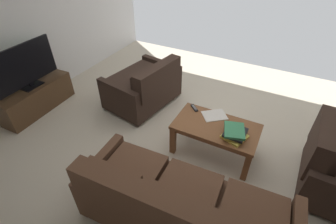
# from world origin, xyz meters

# --- Properties ---
(ground_plane) EXTENTS (5.69, 5.55, 0.01)m
(ground_plane) POSITION_xyz_m (0.00, 0.00, -0.00)
(ground_plane) COLOR beige
(wall_right) EXTENTS (0.12, 5.55, 2.75)m
(wall_right) POSITION_xyz_m (2.85, 0.00, 1.37)
(wall_right) COLOR silver
(wall_right) RESTS_ON ground
(sofa_main) EXTENTS (2.08, 0.91, 0.87)m
(sofa_main) POSITION_xyz_m (-0.50, 1.36, 0.36)
(sofa_main) COLOR black
(sofa_main) RESTS_ON ground
(loveseat_near) EXTENTS (1.01, 1.27, 0.82)m
(loveseat_near) POSITION_xyz_m (0.98, -0.37, 0.36)
(loveseat_near) COLOR black
(loveseat_near) RESTS_ON ground
(coffee_table) EXTENTS (1.06, 0.59, 0.47)m
(coffee_table) POSITION_xyz_m (-0.43, 0.18, 0.40)
(coffee_table) COLOR brown
(coffee_table) RESTS_ON ground
(tv_stand) EXTENTS (0.43, 1.24, 0.45)m
(tv_stand) POSITION_xyz_m (2.48, 0.59, 0.23)
(tv_stand) COLOR #4C331E
(tv_stand) RESTS_ON ground
(flat_tv) EXTENTS (0.21, 1.06, 0.67)m
(flat_tv) POSITION_xyz_m (2.48, 0.59, 0.80)
(flat_tv) COLOR black
(flat_tv) RESTS_ON tv_stand
(book_stack) EXTENTS (0.33, 0.35, 0.11)m
(book_stack) POSITION_xyz_m (-0.68, 0.27, 0.53)
(book_stack) COLOR #E0CC4C
(book_stack) RESTS_ON coffee_table
(tv_remote) EXTENTS (0.15, 0.14, 0.02)m
(tv_remote) POSITION_xyz_m (-0.04, -0.03, 0.48)
(tv_remote) COLOR black
(tv_remote) RESTS_ON coffee_table
(loose_magazine) EXTENTS (0.38, 0.37, 0.01)m
(loose_magazine) POSITION_xyz_m (-0.34, -0.01, 0.48)
(loose_magazine) COLOR silver
(loose_magazine) RESTS_ON coffee_table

